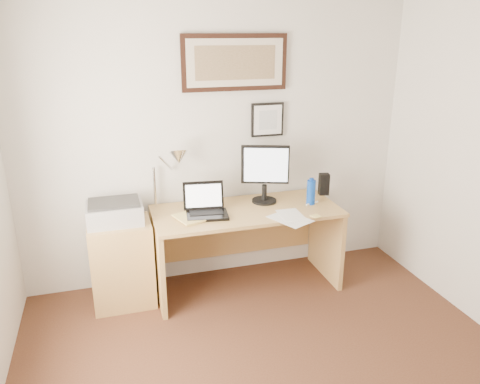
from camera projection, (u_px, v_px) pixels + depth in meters
name	position (u px, v px, depth m)	size (l,w,h in m)	color
wall_back	(218.00, 144.00, 4.15)	(3.50, 0.02, 2.50)	silver
side_cabinet	(122.00, 263.00, 3.91)	(0.50, 0.40, 0.73)	#AE8549
water_bottle	(311.00, 192.00, 4.11)	(0.08, 0.08, 0.22)	#0D3FAE
bottle_cap	(312.00, 179.00, 4.07)	(0.04, 0.04, 0.02)	#0D3FAE
speaker	(324.00, 184.00, 4.36)	(0.09, 0.08, 0.20)	black
paper_sheet_a	(290.00, 219.00, 3.82)	(0.23, 0.33, 0.00)	white
paper_sheet_b	(291.00, 215.00, 3.90)	(0.19, 0.27, 0.00)	white
sticky_pad	(316.00, 216.00, 3.86)	(0.07, 0.07, 0.01)	#E5CD6C
marker_pen	(312.00, 203.00, 4.14)	(0.02, 0.02, 0.14)	white
book	(179.00, 221.00, 3.76)	(0.19, 0.26, 0.02)	#DFC669
desk	(244.00, 230.00, 4.18)	(1.60, 0.70, 0.75)	#AE8549
laptop	(206.00, 208.00, 3.89)	(0.37, 0.33, 0.26)	black
lcd_monitor	(265.00, 171.00, 4.10)	(0.41, 0.22, 0.52)	black
printer	(115.00, 212.00, 3.78)	(0.44, 0.34, 0.18)	#9E9EA0
desk_lamp	(176.00, 160.00, 3.89)	(0.29, 0.27, 0.53)	silver
picture_large	(235.00, 63.00, 3.94)	(0.92, 0.04, 0.47)	black
picture_small	(267.00, 120.00, 4.18)	(0.30, 0.03, 0.30)	black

